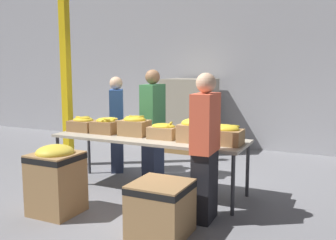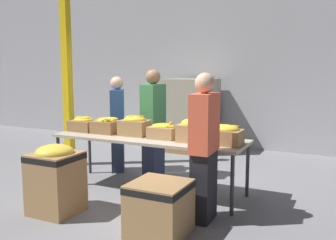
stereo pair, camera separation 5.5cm
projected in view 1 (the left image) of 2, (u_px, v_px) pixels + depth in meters
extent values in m
plane|color=gray|center=(149.00, 191.00, 5.56)|extent=(30.00, 30.00, 0.00)
cube|color=#A8A8AD|center=(223.00, 60.00, 8.50)|extent=(16.00, 0.08, 4.00)
cube|color=#B2A893|center=(149.00, 138.00, 5.45)|extent=(2.87, 0.89, 0.04)
cylinder|color=#38383D|center=(58.00, 161.00, 5.75)|extent=(0.05, 0.05, 0.78)
cylinder|color=#38383D|center=(233.00, 185.00, 4.59)|extent=(0.05, 0.05, 0.78)
cylinder|color=#38383D|center=(89.00, 151.00, 6.43)|extent=(0.05, 0.05, 0.78)
cylinder|color=#38383D|center=(248.00, 170.00, 5.27)|extent=(0.05, 0.05, 0.78)
cube|color=olive|center=(83.00, 126.00, 5.95)|extent=(0.41, 0.34, 0.17)
ellipsoid|color=gold|center=(83.00, 120.00, 5.94)|extent=(0.34, 0.27, 0.11)
ellipsoid|color=gold|center=(79.00, 117.00, 5.90)|extent=(0.19, 0.11, 0.04)
ellipsoid|color=gold|center=(85.00, 119.00, 5.85)|extent=(0.15, 0.13, 0.05)
ellipsoid|color=gold|center=(85.00, 118.00, 5.99)|extent=(0.11, 0.20, 0.05)
cube|color=olive|center=(106.00, 127.00, 5.75)|extent=(0.39, 0.33, 0.19)
ellipsoid|color=yellow|center=(106.00, 121.00, 5.74)|extent=(0.30, 0.27, 0.09)
ellipsoid|color=yellow|center=(100.00, 119.00, 5.73)|extent=(0.05, 0.14, 0.04)
ellipsoid|color=yellow|center=(107.00, 119.00, 5.62)|extent=(0.17, 0.09, 0.05)
ellipsoid|color=yellow|center=(107.00, 120.00, 5.67)|extent=(0.11, 0.22, 0.05)
ellipsoid|color=yellow|center=(113.00, 118.00, 5.72)|extent=(0.22, 0.07, 0.05)
cube|color=#A37A4C|center=(135.00, 128.00, 5.56)|extent=(0.42, 0.31, 0.23)
ellipsoid|color=gold|center=(135.00, 120.00, 5.54)|extent=(0.35, 0.27, 0.12)
ellipsoid|color=gold|center=(135.00, 117.00, 5.51)|extent=(0.15, 0.15, 0.04)
ellipsoid|color=gold|center=(130.00, 116.00, 5.55)|extent=(0.10, 0.16, 0.04)
ellipsoid|color=gold|center=(130.00, 117.00, 5.58)|extent=(0.18, 0.08, 0.04)
ellipsoid|color=gold|center=(141.00, 117.00, 5.52)|extent=(0.04, 0.16, 0.04)
cube|color=tan|center=(163.00, 133.00, 5.32)|extent=(0.40, 0.30, 0.17)
ellipsoid|color=gold|center=(163.00, 126.00, 5.31)|extent=(0.35, 0.26, 0.09)
ellipsoid|color=gold|center=(171.00, 123.00, 5.32)|extent=(0.09, 0.21, 0.04)
ellipsoid|color=gold|center=(166.00, 125.00, 5.26)|extent=(0.15, 0.19, 0.04)
ellipsoid|color=gold|center=(167.00, 125.00, 5.27)|extent=(0.15, 0.17, 0.03)
cube|color=tan|center=(195.00, 133.00, 5.08)|extent=(0.42, 0.33, 0.24)
ellipsoid|color=yellow|center=(195.00, 124.00, 5.06)|extent=(0.38, 0.29, 0.15)
ellipsoid|color=yellow|center=(192.00, 120.00, 5.11)|extent=(0.16, 0.14, 0.05)
ellipsoid|color=yellow|center=(199.00, 122.00, 5.00)|extent=(0.13, 0.20, 0.04)
cube|color=#A37A4C|center=(226.00, 137.00, 4.90)|extent=(0.42, 0.33, 0.20)
ellipsoid|color=yellow|center=(226.00, 129.00, 4.88)|extent=(0.35, 0.26, 0.12)
ellipsoid|color=yellow|center=(223.00, 126.00, 4.95)|extent=(0.21, 0.13, 0.06)
ellipsoid|color=yellow|center=(220.00, 126.00, 4.98)|extent=(0.16, 0.06, 0.04)
ellipsoid|color=yellow|center=(232.00, 126.00, 4.90)|extent=(0.21, 0.12, 0.05)
ellipsoid|color=yellow|center=(217.00, 126.00, 4.91)|extent=(0.10, 0.15, 0.04)
cube|color=#2D3856|center=(117.00, 149.00, 6.60)|extent=(0.37, 0.43, 0.79)
cube|color=#2D5199|center=(117.00, 108.00, 6.50)|extent=(0.42, 0.50, 0.65)
sphere|color=#DBAD89|center=(116.00, 83.00, 6.44)|extent=(0.22, 0.22, 0.22)
cube|color=#2D3856|center=(153.00, 152.00, 6.20)|extent=(0.23, 0.41, 0.85)
cube|color=#387A47|center=(153.00, 106.00, 6.10)|extent=(0.25, 0.48, 0.70)
sphere|color=#896042|center=(153.00, 77.00, 6.03)|extent=(0.24, 0.24, 0.24)
cube|color=black|center=(205.00, 186.00, 4.45)|extent=(0.23, 0.41, 0.83)
cube|color=#EA5B3D|center=(205.00, 123.00, 4.34)|extent=(0.25, 0.48, 0.69)
sphere|color=#DBAD89|center=(206.00, 83.00, 4.28)|extent=(0.24, 0.24, 0.24)
cube|color=#A37A4C|center=(56.00, 183.00, 4.66)|extent=(0.55, 0.55, 0.77)
cube|color=black|center=(55.00, 158.00, 4.62)|extent=(0.56, 0.56, 0.07)
ellipsoid|color=yellow|center=(55.00, 153.00, 4.61)|extent=(0.47, 0.47, 0.19)
cube|color=#A37A4C|center=(161.00, 209.00, 4.06)|extent=(0.60, 0.60, 0.59)
cube|color=black|center=(161.00, 187.00, 4.03)|extent=(0.60, 0.60, 0.07)
cube|color=yellow|center=(65.00, 58.00, 6.79)|extent=(0.14, 0.14, 4.00)
cube|color=olive|center=(189.00, 146.00, 8.40)|extent=(1.11, 1.11, 0.13)
cube|color=#A39984|center=(190.00, 112.00, 8.29)|extent=(1.03, 1.03, 1.45)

